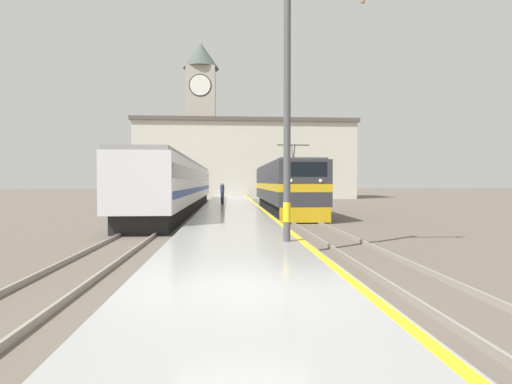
{
  "coord_description": "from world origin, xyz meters",
  "views": [
    {
      "loc": [
        -0.27,
        -6.9,
        2.27
      ],
      "look_at": [
        2.18,
        28.35,
        1.36
      ],
      "focal_mm": 28.0,
      "sensor_mm": 36.0,
      "label": 1
    }
  ],
  "objects": [
    {
      "name": "ground_plane",
      "position": [
        0.0,
        30.0,
        0.0
      ],
      "size": [
        200.0,
        200.0,
        0.0
      ],
      "primitive_type": "plane",
      "color": "#60564C"
    },
    {
      "name": "platform",
      "position": [
        0.0,
        25.0,
        0.22
      ],
      "size": [
        4.28,
        140.0,
        0.45
      ],
      "color": "#999999",
      "rests_on": "ground"
    },
    {
      "name": "rail_track_near",
      "position": [
        3.84,
        25.0,
        0.03
      ],
      "size": [
        2.83,
        140.0,
        0.16
      ],
      "color": "#60564C",
      "rests_on": "ground"
    },
    {
      "name": "rail_track_far",
      "position": [
        -4.0,
        25.0,
        0.03
      ],
      "size": [
        2.84,
        140.0,
        0.16
      ],
      "color": "#60564C",
      "rests_on": "ground"
    },
    {
      "name": "locomotive_train",
      "position": [
        3.84,
        22.25,
        1.87
      ],
      "size": [
        2.92,
        16.61,
        4.62
      ],
      "color": "black",
      "rests_on": "ground"
    },
    {
      "name": "passenger_train",
      "position": [
        -4.0,
        24.85,
        2.03
      ],
      "size": [
        2.92,
        31.27,
        3.75
      ],
      "color": "black",
      "rests_on": "ground"
    },
    {
      "name": "catenary_mast",
      "position": [
        1.63,
        5.15,
        4.77
      ],
      "size": [
        2.63,
        0.24,
        8.51
      ],
      "color": "#4C4C51",
      "rests_on": "platform"
    },
    {
      "name": "person_on_platform",
      "position": [
        -0.77,
        26.51,
        1.39
      ],
      "size": [
        0.34,
        0.34,
        1.79
      ],
      "color": "#23232D",
      "rests_on": "platform"
    },
    {
      "name": "clock_tower",
      "position": [
        -4.68,
        59.29,
        13.38
      ],
      "size": [
        5.79,
        5.79,
        24.96
      ],
      "color": "#ADA393",
      "rests_on": "ground"
    },
    {
      "name": "station_building",
      "position": [
        2.12,
        49.6,
        5.37
      ],
      "size": [
        30.01,
        9.71,
        10.71
      ],
      "color": "beige",
      "rests_on": "ground"
    }
  ]
}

